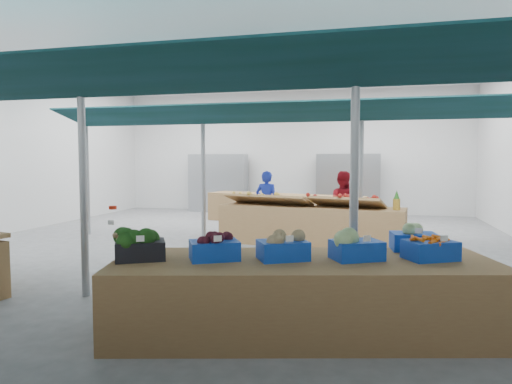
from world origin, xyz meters
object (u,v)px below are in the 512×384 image
at_px(crate_stack, 445,297).
at_px(vendor_left, 267,203).
at_px(veg_counter, 304,296).
at_px(vendor_right, 342,205).
at_px(fruit_counter, 310,226).

xyz_separation_m(crate_stack, vendor_left, (-3.22, 5.56, 0.45)).
xyz_separation_m(veg_counter, crate_stack, (1.47, 0.50, -0.05)).
bearing_deg(veg_counter, vendor_right, 75.40).
bearing_deg(vendor_left, vendor_right, -172.74).
distance_m(vendor_left, vendor_right, 1.80).
bearing_deg(fruit_counter, crate_stack, -58.41).
bearing_deg(fruit_counter, veg_counter, -76.43).
xyz_separation_m(fruit_counter, crate_stack, (2.02, -4.46, -0.08)).
relative_size(veg_counter, fruit_counter, 1.02).
height_order(veg_counter, vendor_left, vendor_left).
distance_m(veg_counter, vendor_left, 6.32).
bearing_deg(vendor_left, fruit_counter, 144.75).
relative_size(crate_stack, vendor_left, 0.43).
bearing_deg(veg_counter, fruit_counter, 82.20).
distance_m(fruit_counter, vendor_left, 1.67).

